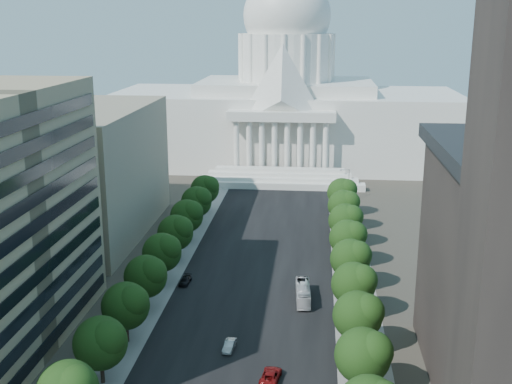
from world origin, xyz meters
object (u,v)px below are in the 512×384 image
(car_silver, at_px, (229,346))
(city_bus, at_px, (303,293))
(car_red, at_px, (271,376))
(car_dark_b, at_px, (185,281))

(car_silver, height_order, city_bus, city_bus)
(car_silver, relative_size, car_red, 0.77)
(car_silver, xyz_separation_m, car_red, (7.03, -8.16, 0.07))
(car_silver, xyz_separation_m, car_dark_b, (-12.00, 24.71, -0.06))
(car_silver, height_order, car_dark_b, car_silver)
(car_dark_b, bearing_deg, car_red, -56.66)
(car_silver, xyz_separation_m, city_bus, (10.91, 19.28, 0.76))
(car_red, height_order, city_bus, city_bus)
(car_dark_b, bearing_deg, car_silver, -60.83)
(car_red, bearing_deg, car_dark_b, -52.20)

